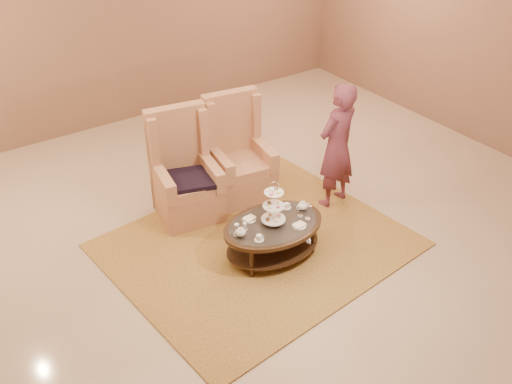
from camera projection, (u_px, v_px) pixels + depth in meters
ground at (274, 245)px, 6.48m from camera, size 8.00×8.00×0.00m
ceiling at (274, 245)px, 6.48m from camera, size 8.00×8.00×0.02m
wall_back at (114, 9)px, 8.29m from camera, size 8.00×0.04×3.50m
rug at (258, 245)px, 6.48m from camera, size 3.36×2.90×0.02m
tea_table at (273, 229)px, 6.16m from camera, size 1.19×0.86×0.96m
armchair_left at (185, 180)px, 6.81m from camera, size 0.83×0.85×1.32m
armchair_right at (238, 162)px, 7.19m from camera, size 0.81×0.83×1.31m
person at (337, 146)px, 6.79m from camera, size 0.63×0.47×1.59m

